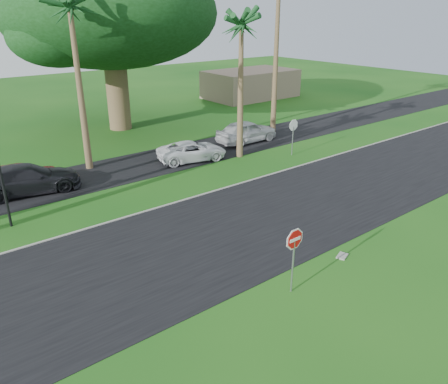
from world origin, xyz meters
name	(u,v)px	position (x,y,z in m)	size (l,w,h in m)	color
ground	(227,261)	(0.00, 0.00, 0.00)	(120.00, 120.00, 0.00)	#134812
road	(199,241)	(0.00, 2.00, 0.01)	(120.00, 8.00, 0.02)	black
parking_strip	(99,174)	(0.00, 12.50, 0.01)	(120.00, 5.00, 0.02)	black
curb	(152,209)	(0.00, 6.05, 0.03)	(120.00, 0.12, 0.06)	gray
stop_sign_near	(294,248)	(0.50, -3.00, 1.77)	(1.05, 0.07, 2.62)	gray
stop_sign_far	(293,130)	(12.00, 8.00, 1.77)	(1.05, 0.07, 2.62)	gray
palm_center	(70,11)	(0.00, 14.00, 9.16)	(5.00, 5.00, 10.50)	brown
palm_right_near	(241,28)	(9.00, 10.00, 8.19)	(5.00, 5.00, 9.50)	brown
canopy_tree	(110,14)	(6.00, 22.00, 8.95)	(16.50, 16.50, 13.12)	brown
streetlight_right	(0,172)	(-6.00, 8.50, 2.65)	(0.45, 0.25, 4.64)	black
building_far	(251,84)	(24.00, 26.00, 1.50)	(10.00, 6.00, 3.00)	gray
car_red	(20,176)	(-4.29, 13.15, 0.72)	(1.71, 4.24, 1.45)	#A40D13
car_dark	(28,179)	(-4.15, 12.13, 0.79)	(2.20, 5.42, 1.57)	black
car_minivan	(192,151)	(5.96, 11.27, 0.63)	(2.10, 4.56, 1.27)	white
car_pickup	(247,132)	(11.60, 12.31, 0.83)	(1.96, 4.86, 1.66)	silver
utility_slab	(342,256)	(3.85, -2.63, 0.03)	(0.55, 0.35, 0.06)	gray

